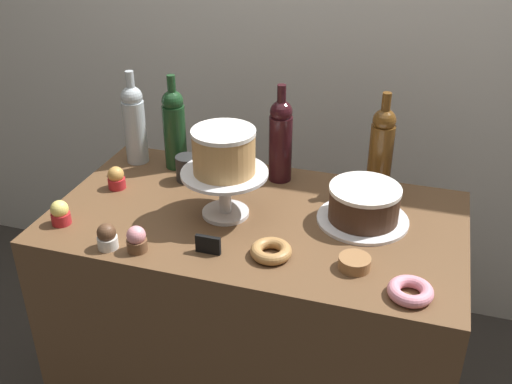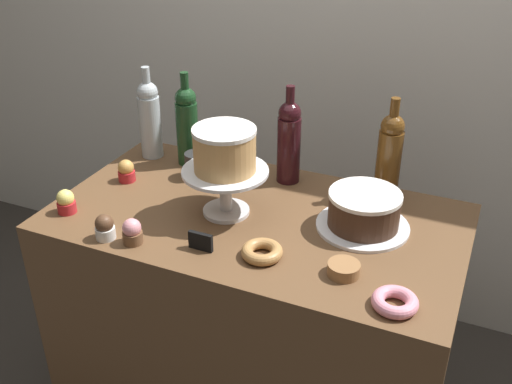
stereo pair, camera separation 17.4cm
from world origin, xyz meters
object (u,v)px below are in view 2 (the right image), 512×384
object	(u,v)px
wine_bottle_clear	(150,118)
wine_bottle_dark_red	(289,140)
chocolate_round_cake	(364,209)
cupcake_lemon	(66,202)
cupcake_strawberry	(132,232)
cookie_stack	(344,269)
donut_maple	(262,252)
cupcake_chocolate	(105,227)
price_sign_chalkboard	(201,241)
white_layer_cake	(225,150)
cupcake_caramel	(126,171)
wine_bottle_amber	(389,155)
coffee_cup_ceramic	(196,165)
donut_pink	(395,302)
wine_bottle_green	(187,124)
cake_stand_pedestal	(226,184)

from	to	relation	value
wine_bottle_clear	wine_bottle_dark_red	xyz separation A→B (m)	(0.51, 0.02, 0.00)
chocolate_round_cake	cupcake_lemon	xyz separation A→B (m)	(-0.84, -0.27, -0.03)
cupcake_strawberry	cookie_stack	distance (m)	0.58
donut_maple	cupcake_chocolate	bearing A→B (deg)	-168.04
wine_bottle_clear	price_sign_chalkboard	bearing A→B (deg)	-45.97
white_layer_cake	cupcake_caramel	xyz separation A→B (m)	(-0.39, 0.05, -0.17)
wine_bottle_clear	price_sign_chalkboard	size ratio (longest dim) A/B	4.65
wine_bottle_amber	coffee_cup_ceramic	bearing A→B (deg)	-168.79
donut_pink	cupcake_strawberry	bearing A→B (deg)	-178.68
wine_bottle_green	cupcake_lemon	xyz separation A→B (m)	(-0.17, -0.44, -0.11)
wine_bottle_clear	cookie_stack	size ratio (longest dim) A/B	3.87
wine_bottle_dark_red	wine_bottle_green	xyz separation A→B (m)	(-0.37, -0.01, 0.00)
cake_stand_pedestal	cupcake_caramel	xyz separation A→B (m)	(-0.39, 0.05, -0.06)
white_layer_cake	wine_bottle_amber	world-z (taller)	wine_bottle_amber
donut_maple	price_sign_chalkboard	xyz separation A→B (m)	(-0.17, -0.04, 0.01)
white_layer_cake	donut_maple	world-z (taller)	white_layer_cake
white_layer_cake	cupcake_chocolate	world-z (taller)	white_layer_cake
cake_stand_pedestal	donut_maple	distance (m)	0.27
cake_stand_pedestal	cupcake_strawberry	size ratio (longest dim) A/B	3.42
cupcake_chocolate	cupcake_lemon	distance (m)	0.20
cupcake_chocolate	cupcake_lemon	world-z (taller)	same
wine_bottle_amber	donut_maple	bearing A→B (deg)	-115.94
chocolate_round_cake	donut_maple	distance (m)	0.33
cake_stand_pedestal	cookie_stack	world-z (taller)	cake_stand_pedestal
price_sign_chalkboard	cookie_stack	bearing A→B (deg)	6.92
wine_bottle_clear	cupcake_caramel	bearing A→B (deg)	-82.42
cupcake_caramel	white_layer_cake	bearing A→B (deg)	-7.69
donut_maple	donut_pink	bearing A→B (deg)	-9.88
cupcake_caramel	price_sign_chalkboard	bearing A→B (deg)	-31.73
donut_maple	wine_bottle_dark_red	bearing A→B (deg)	102.15
wine_bottle_green	cupcake_strawberry	distance (m)	0.53
donut_pink	coffee_cup_ceramic	bearing A→B (deg)	151.75
wine_bottle_clear	coffee_cup_ceramic	distance (m)	0.26
cake_stand_pedestal	wine_bottle_clear	bearing A→B (deg)	148.82
cupcake_strawberry	cupcake_lemon	bearing A→B (deg)	167.82
wine_bottle_clear	cupcake_chocolate	bearing A→B (deg)	-71.65
wine_bottle_dark_red	donut_maple	distance (m)	0.46
price_sign_chalkboard	wine_bottle_dark_red	bearing A→B (deg)	81.39
white_layer_cake	wine_bottle_green	bearing A→B (deg)	136.67
cupcake_chocolate	cake_stand_pedestal	bearing A→B (deg)	46.51
wine_bottle_green	cupcake_strawberry	size ratio (longest dim) A/B	4.38
white_layer_cake	wine_bottle_dark_red	world-z (taller)	wine_bottle_dark_red
cake_stand_pedestal	price_sign_chalkboard	size ratio (longest dim) A/B	3.63
white_layer_cake	coffee_cup_ceramic	size ratio (longest dim) A/B	2.15
price_sign_chalkboard	cupcake_strawberry	bearing A→B (deg)	-166.31
cookie_stack	coffee_cup_ceramic	size ratio (longest dim) A/B	0.99
wine_bottle_dark_red	cupcake_caramel	bearing A→B (deg)	-156.02
wine_bottle_dark_red	cupcake_lemon	size ratio (longest dim) A/B	4.38
cupcake_chocolate	wine_bottle_dark_red	bearing A→B (deg)	57.13
cupcake_caramel	wine_bottle_amber	bearing A→B (deg)	16.55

